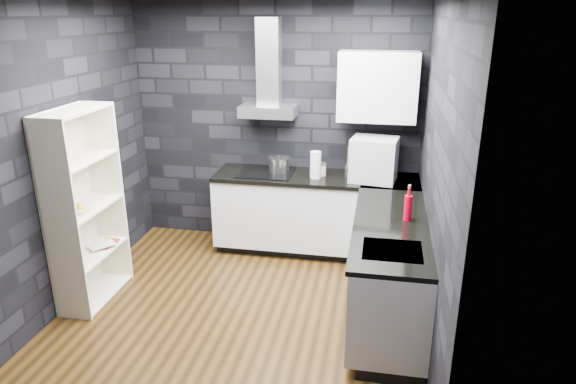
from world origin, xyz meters
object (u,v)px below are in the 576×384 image
(pot, at_px, (279,165))
(storage_jar, at_px, (321,170))
(bookshelf, at_px, (85,208))
(utensil_crock, at_px, (349,170))
(red_bottle, at_px, (408,208))
(glass_vase, at_px, (316,165))
(appliance_garage, at_px, (374,160))
(fruit_bowl, at_px, (78,209))

(pot, height_order, storage_jar, pot)
(bookshelf, bearing_deg, storage_jar, 44.50)
(utensil_crock, height_order, red_bottle, red_bottle)
(bookshelf, bearing_deg, utensil_crock, 42.12)
(glass_vase, height_order, red_bottle, glass_vase)
(storage_jar, bearing_deg, bookshelf, -145.42)
(glass_vase, xyz_separation_m, bookshelf, (-1.92, -1.26, -0.14))
(pot, height_order, appliance_garage, appliance_garage)
(storage_jar, distance_m, red_bottle, 1.41)
(bookshelf, relative_size, fruit_bowl, 7.76)
(storage_jar, bearing_deg, utensil_crock, 12.49)
(storage_jar, distance_m, appliance_garage, 0.58)
(glass_vase, distance_m, bookshelf, 2.30)
(pot, height_order, bookshelf, bookshelf)
(appliance_garage, height_order, bookshelf, bookshelf)
(glass_vase, height_order, utensil_crock, glass_vase)
(bookshelf, bearing_deg, glass_vase, 43.23)
(utensil_crock, distance_m, bookshelf, 2.67)
(storage_jar, relative_size, fruit_bowl, 0.52)
(utensil_crock, distance_m, fruit_bowl, 2.73)
(glass_vase, xyz_separation_m, red_bottle, (0.92, -1.01, -0.03))
(red_bottle, bearing_deg, pot, 139.33)
(pot, distance_m, fruit_bowl, 2.13)
(utensil_crock, distance_m, red_bottle, 1.31)
(red_bottle, height_order, fruit_bowl, red_bottle)
(pot, xyz_separation_m, bookshelf, (-1.50, -1.41, -0.08))
(utensil_crock, bearing_deg, fruit_bowl, -145.89)
(storage_jar, height_order, appliance_garage, appliance_garage)
(appliance_garage, bearing_deg, utensil_crock, 160.30)
(appliance_garage, height_order, fruit_bowl, appliance_garage)
(utensil_crock, height_order, bookshelf, bookshelf)
(fruit_bowl, bearing_deg, utensil_crock, 34.11)
(red_bottle, xyz_separation_m, fruit_bowl, (-2.84, -0.36, -0.07))
(pot, height_order, glass_vase, glass_vase)
(glass_vase, bearing_deg, fruit_bowl, -144.52)
(pot, xyz_separation_m, utensil_crock, (0.76, 0.02, -0.02))
(glass_vase, relative_size, bookshelf, 0.16)
(utensil_crock, bearing_deg, red_bottle, -63.62)
(utensil_crock, relative_size, appliance_garage, 0.25)
(red_bottle, distance_m, bookshelf, 2.86)
(bookshelf, height_order, fruit_bowl, bookshelf)
(appliance_garage, relative_size, red_bottle, 2.08)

